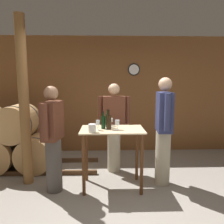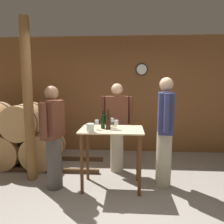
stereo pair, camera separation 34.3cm
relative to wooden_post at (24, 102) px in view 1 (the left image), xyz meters
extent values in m
plane|color=gray|center=(1.49, -0.78, -1.35)|extent=(14.00, 14.00, 0.00)
cube|color=brown|center=(1.49, 1.67, 0.00)|extent=(8.40, 0.05, 2.70)
cylinder|color=black|center=(1.96, 1.63, 0.59)|extent=(0.28, 0.03, 0.28)
cylinder|color=white|center=(1.96, 1.62, 0.59)|extent=(0.23, 0.01, 0.23)
cube|color=#4C331E|center=(-0.71, 0.90, -1.31)|extent=(3.70, 0.06, 0.08)
cylinder|color=#AD7F4C|center=(-0.71, 0.59, -1.01)|extent=(0.67, 0.77, 0.67)
cylinder|color=#38383D|center=(-0.71, 0.82, -1.01)|extent=(0.69, 0.03, 0.69)
cylinder|color=tan|center=(-0.01, 0.59, -1.01)|extent=(0.67, 0.77, 0.67)
cylinder|color=#38383D|center=(-0.01, 0.36, -1.01)|extent=(0.69, 0.03, 0.69)
cylinder|color=#38383D|center=(-0.01, 0.82, -1.01)|extent=(0.69, 0.03, 0.69)
cylinder|color=tan|center=(-0.36, 0.59, -0.44)|extent=(0.67, 0.77, 0.67)
cylinder|color=#38383D|center=(-0.36, 0.36, -0.44)|extent=(0.69, 0.03, 0.69)
cylinder|color=#38383D|center=(-0.36, 0.82, -0.44)|extent=(0.69, 0.03, 0.69)
cube|color=beige|center=(1.40, -0.19, -0.41)|extent=(0.98, 0.61, 0.02)
cylinder|color=#593319|center=(0.97, -0.44, -0.88)|extent=(0.05, 0.05, 0.93)
cylinder|color=#593319|center=(1.83, -0.44, -0.88)|extent=(0.05, 0.05, 0.93)
cylinder|color=#593319|center=(0.97, 0.05, -0.88)|extent=(0.05, 0.05, 0.93)
cylinder|color=#593319|center=(1.83, 0.05, -0.88)|extent=(0.05, 0.05, 0.93)
cylinder|color=brown|center=(0.00, 0.00, 0.00)|extent=(0.16, 0.16, 2.70)
cylinder|color=black|center=(1.26, -0.17, -0.30)|extent=(0.06, 0.06, 0.19)
cylinder|color=black|center=(1.26, -0.17, -0.16)|extent=(0.02, 0.02, 0.08)
cylinder|color=black|center=(1.26, -0.17, -0.13)|extent=(0.03, 0.03, 0.02)
cylinder|color=black|center=(1.33, -0.06, -0.29)|extent=(0.07, 0.07, 0.21)
cylinder|color=black|center=(1.33, -0.06, -0.15)|extent=(0.02, 0.02, 0.08)
cylinder|color=black|center=(1.33, -0.06, -0.12)|extent=(0.03, 0.03, 0.02)
cylinder|color=black|center=(1.34, -0.21, -0.29)|extent=(0.08, 0.08, 0.22)
cylinder|color=black|center=(1.34, -0.21, -0.13)|extent=(0.02, 0.02, 0.09)
cylinder|color=black|center=(1.34, -0.21, -0.10)|extent=(0.03, 0.03, 0.02)
cylinder|color=silver|center=(1.18, -0.27, -0.39)|extent=(0.06, 0.06, 0.00)
cylinder|color=silver|center=(1.18, -0.27, -0.35)|extent=(0.01, 0.01, 0.08)
cylinder|color=silver|center=(1.18, -0.27, -0.28)|extent=(0.06, 0.06, 0.07)
cylinder|color=silver|center=(1.39, 0.05, -0.39)|extent=(0.06, 0.06, 0.00)
cylinder|color=silver|center=(1.39, 0.05, -0.36)|extent=(0.01, 0.01, 0.06)
cylinder|color=silver|center=(1.39, 0.05, -0.30)|extent=(0.06, 0.06, 0.06)
cylinder|color=silver|center=(1.47, -0.25, -0.39)|extent=(0.06, 0.06, 0.00)
cylinder|color=silver|center=(1.47, -0.25, -0.36)|extent=(0.01, 0.01, 0.07)
cylinder|color=silver|center=(1.47, -0.25, -0.28)|extent=(0.07, 0.07, 0.07)
cylinder|color=white|center=(1.10, -0.41, -0.33)|extent=(0.11, 0.11, 0.12)
cylinder|color=#B7AD93|center=(2.23, -0.11, -0.91)|extent=(0.24, 0.24, 0.89)
cube|color=navy|center=(2.23, -0.11, -0.15)|extent=(0.25, 0.42, 0.63)
sphere|color=tan|center=(2.23, -0.11, 0.29)|extent=(0.21, 0.21, 0.21)
cylinder|color=navy|center=(2.25, 0.14, -0.12)|extent=(0.09, 0.09, 0.56)
cylinder|color=navy|center=(2.20, -0.36, -0.12)|extent=(0.09, 0.09, 0.56)
cylinder|color=#B7AD93|center=(1.45, 0.44, -0.92)|extent=(0.24, 0.24, 0.86)
cube|color=#592D1E|center=(1.45, 0.44, -0.22)|extent=(0.40, 0.22, 0.56)
sphere|color=tan|center=(1.45, 0.44, 0.19)|extent=(0.21, 0.21, 0.21)
cylinder|color=#592D1E|center=(1.70, 0.44, -0.19)|extent=(0.09, 0.09, 0.50)
cylinder|color=#592D1E|center=(1.20, 0.44, -0.19)|extent=(0.09, 0.09, 0.50)
cylinder|color=#4C4742|center=(0.50, -0.28, -0.94)|extent=(0.24, 0.24, 0.82)
cube|color=#592D1E|center=(0.50, -0.28, -0.25)|extent=(0.29, 0.43, 0.57)
sphere|color=#9E7051|center=(0.50, -0.28, 0.16)|extent=(0.21, 0.21, 0.21)
cylinder|color=#592D1E|center=(0.46, -0.53, -0.22)|extent=(0.09, 0.09, 0.51)
cylinder|color=#592D1E|center=(0.54, -0.03, -0.22)|extent=(0.09, 0.09, 0.51)
camera|label=1|loc=(1.29, -3.49, 0.35)|focal=35.00mm
camera|label=2|loc=(1.63, -3.49, 0.35)|focal=35.00mm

